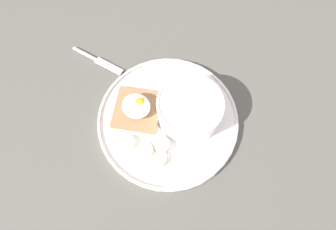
{
  "coord_description": "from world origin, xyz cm",
  "views": [
    {
      "loc": [
        -10.1,
        17.0,
        53.52
      ],
      "look_at": [
        0.0,
        0.0,
        5.0
      ],
      "focal_mm": 28.0,
      "sensor_mm": 36.0,
      "label": 1
    }
  ],
  "objects_px": {
    "banana_slice_front": "(128,143)",
    "banana_slice_back": "(145,149)",
    "knife": "(97,60)",
    "banana_slice_right": "(158,158)",
    "banana_slice_left": "(161,144)",
    "oatmeal_bowl": "(190,109)",
    "poached_egg": "(136,106)",
    "toast_slice": "(137,110)"
  },
  "relations": [
    {
      "from": "oatmeal_bowl",
      "to": "toast_slice",
      "type": "distance_m",
      "value": 0.11
    },
    {
      "from": "poached_egg",
      "to": "banana_slice_right",
      "type": "height_order",
      "value": "poached_egg"
    },
    {
      "from": "toast_slice",
      "to": "poached_egg",
      "type": "height_order",
      "value": "poached_egg"
    },
    {
      "from": "toast_slice",
      "to": "banana_slice_back",
      "type": "distance_m",
      "value": 0.09
    },
    {
      "from": "banana_slice_left",
      "to": "banana_slice_back",
      "type": "xyz_separation_m",
      "value": [
        0.02,
        0.03,
        0.0
      ]
    },
    {
      "from": "banana_slice_back",
      "to": "banana_slice_front",
      "type": "bearing_deg",
      "value": 8.91
    },
    {
      "from": "toast_slice",
      "to": "banana_slice_right",
      "type": "relative_size",
      "value": 2.53
    },
    {
      "from": "oatmeal_bowl",
      "to": "banana_slice_left",
      "type": "xyz_separation_m",
      "value": [
        0.01,
        0.09,
        -0.02
      ]
    },
    {
      "from": "toast_slice",
      "to": "knife",
      "type": "relative_size",
      "value": 0.91
    },
    {
      "from": "poached_egg",
      "to": "banana_slice_front",
      "type": "relative_size",
      "value": 1.45
    },
    {
      "from": "banana_slice_left",
      "to": "banana_slice_right",
      "type": "bearing_deg",
      "value": 107.93
    },
    {
      "from": "poached_egg",
      "to": "oatmeal_bowl",
      "type": "bearing_deg",
      "value": -153.86
    },
    {
      "from": "toast_slice",
      "to": "banana_slice_left",
      "type": "height_order",
      "value": "banana_slice_left"
    },
    {
      "from": "banana_slice_front",
      "to": "banana_slice_right",
      "type": "distance_m",
      "value": 0.07
    },
    {
      "from": "oatmeal_bowl",
      "to": "banana_slice_front",
      "type": "relative_size",
      "value": 3.22
    },
    {
      "from": "banana_slice_front",
      "to": "banana_slice_right",
      "type": "bearing_deg",
      "value": -176.28
    },
    {
      "from": "toast_slice",
      "to": "banana_slice_back",
      "type": "height_order",
      "value": "banana_slice_back"
    },
    {
      "from": "poached_egg",
      "to": "banana_slice_left",
      "type": "distance_m",
      "value": 0.09
    },
    {
      "from": "banana_slice_right",
      "to": "banana_slice_left",
      "type": "bearing_deg",
      "value": -72.07
    },
    {
      "from": "oatmeal_bowl",
      "to": "poached_egg",
      "type": "bearing_deg",
      "value": 26.14
    },
    {
      "from": "poached_egg",
      "to": "banana_slice_left",
      "type": "xyz_separation_m",
      "value": [
        -0.08,
        0.04,
        -0.02
      ]
    },
    {
      "from": "banana_slice_back",
      "to": "banana_slice_right",
      "type": "xyz_separation_m",
      "value": [
        -0.03,
        0.0,
        -0.0
      ]
    },
    {
      "from": "poached_egg",
      "to": "banana_slice_back",
      "type": "relative_size",
      "value": 1.41
    },
    {
      "from": "knife",
      "to": "banana_slice_back",
      "type": "bearing_deg",
      "value": 149.56
    },
    {
      "from": "toast_slice",
      "to": "banana_slice_front",
      "type": "height_order",
      "value": "banana_slice_front"
    },
    {
      "from": "oatmeal_bowl",
      "to": "banana_slice_back",
      "type": "distance_m",
      "value": 0.12
    },
    {
      "from": "oatmeal_bowl",
      "to": "banana_slice_left",
      "type": "relative_size",
      "value": 2.81
    },
    {
      "from": "poached_egg",
      "to": "knife",
      "type": "height_order",
      "value": "poached_egg"
    },
    {
      "from": "poached_egg",
      "to": "banana_slice_front",
      "type": "bearing_deg",
      "value": 108.06
    },
    {
      "from": "toast_slice",
      "to": "banana_slice_left",
      "type": "distance_m",
      "value": 0.09
    },
    {
      "from": "poached_egg",
      "to": "banana_slice_back",
      "type": "bearing_deg",
      "value": 132.7
    },
    {
      "from": "oatmeal_bowl",
      "to": "banana_slice_right",
      "type": "relative_size",
      "value": 2.7
    },
    {
      "from": "banana_slice_right",
      "to": "knife",
      "type": "distance_m",
      "value": 0.27
    },
    {
      "from": "oatmeal_bowl",
      "to": "banana_slice_back",
      "type": "relative_size",
      "value": 3.13
    },
    {
      "from": "banana_slice_front",
      "to": "banana_slice_back",
      "type": "bearing_deg",
      "value": -171.09
    },
    {
      "from": "banana_slice_left",
      "to": "banana_slice_back",
      "type": "relative_size",
      "value": 1.12
    },
    {
      "from": "banana_slice_front",
      "to": "poached_egg",
      "type": "bearing_deg",
      "value": -71.94
    },
    {
      "from": "banana_slice_front",
      "to": "toast_slice",
      "type": "bearing_deg",
      "value": -71.46
    },
    {
      "from": "toast_slice",
      "to": "banana_slice_right",
      "type": "xyz_separation_m",
      "value": [
        -0.09,
        0.06,
        -0.0
      ]
    },
    {
      "from": "banana_slice_right",
      "to": "knife",
      "type": "height_order",
      "value": "banana_slice_right"
    },
    {
      "from": "banana_slice_back",
      "to": "banana_slice_left",
      "type": "bearing_deg",
      "value": -131.3
    },
    {
      "from": "banana_slice_front",
      "to": "banana_slice_left",
      "type": "bearing_deg",
      "value": -152.12
    }
  ]
}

